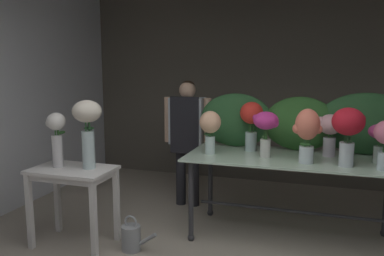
{
  "coord_description": "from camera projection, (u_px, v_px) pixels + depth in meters",
  "views": [
    {
      "loc": [
        0.74,
        -2.15,
        1.75
      ],
      "look_at": [
        -0.45,
        1.49,
        1.13
      ],
      "focal_mm": 37.78,
      "sensor_mm": 36.0,
      "label": 1
    }
  ],
  "objects": [
    {
      "name": "display_table_glass",
      "position": [
        291.0,
        169.0,
        3.97
      ],
      "size": [
        2.04,
        0.92,
        0.84
      ],
      "color": "#B7D7BD",
      "rests_on": "ground"
    },
    {
      "name": "vase_peach_hydrangea",
      "position": [
        210.0,
        127.0,
        4.04
      ],
      "size": [
        0.22,
        0.22,
        0.44
      ],
      "color": "silver",
      "rests_on": "display_table_glass"
    },
    {
      "name": "vase_fuchsia_carnations",
      "position": [
        380.0,
        137.0,
        3.67
      ],
      "size": [
        0.23,
        0.21,
        0.36
      ],
      "color": "silver",
      "rests_on": "display_table_glass"
    },
    {
      "name": "foliage_backdrop",
      "position": [
        304.0,
        123.0,
        4.19
      ],
      "size": [
        2.2,
        0.28,
        0.62
      ],
      "color": "#28562D",
      "rests_on": "display_table_glass"
    },
    {
      "name": "watering_can",
      "position": [
        132.0,
        237.0,
        3.8
      ],
      "size": [
        0.35,
        0.18,
        0.34
      ],
      "color": "#999EA3",
      "rests_on": "ground"
    },
    {
      "name": "wall_left",
      "position": [
        20.0,
        91.0,
        4.94
      ],
      "size": [
        0.12,
        3.93,
        2.81
      ],
      "primitive_type": "cube",
      "color": "silver",
      "rests_on": "ground"
    },
    {
      "name": "florist",
      "position": [
        187.0,
        130.0,
        4.89
      ],
      "size": [
        0.59,
        0.24,
        1.54
      ],
      "color": "#232328",
      "rests_on": "ground"
    },
    {
      "name": "ground_plane",
      "position": [
        244.0,
        229.0,
        4.31
      ],
      "size": [
        8.39,
        8.39,
        0.0
      ],
      "primitive_type": "plane",
      "color": "#9E9384"
    },
    {
      "name": "vase_magenta_snapdragons",
      "position": [
        266.0,
        126.0,
        3.9
      ],
      "size": [
        0.26,
        0.24,
        0.45
      ],
      "color": "silver",
      "rests_on": "display_table_glass"
    },
    {
      "name": "vase_blush_roses",
      "position": [
        330.0,
        130.0,
        3.94
      ],
      "size": [
        0.29,
        0.23,
        0.42
      ],
      "color": "silver",
      "rests_on": "display_table_glass"
    },
    {
      "name": "side_table_white",
      "position": [
        73.0,
        180.0,
        3.85
      ],
      "size": [
        0.77,
        0.5,
        0.76
      ],
      "color": "white",
      "rests_on": "ground"
    },
    {
      "name": "vase_coral_dahlias",
      "position": [
        307.0,
        131.0,
        3.67
      ],
      "size": [
        0.27,
        0.22,
        0.5
      ],
      "color": "silver",
      "rests_on": "display_table_glass"
    },
    {
      "name": "vase_cream_lisianthus_tall",
      "position": [
        87.0,
        125.0,
        3.76
      ],
      "size": [
        0.27,
        0.27,
        0.65
      ],
      "color": "silver",
      "rests_on": "side_table_white"
    },
    {
      "name": "wall_back",
      "position": [
        271.0,
        87.0,
        5.88
      ],
      "size": [
        5.6,
        0.12,
        2.81
      ],
      "primitive_type": "cube",
      "color": "#5B564C",
      "rests_on": "ground"
    },
    {
      "name": "vase_crimson_tulips",
      "position": [
        348.0,
        128.0,
        3.54
      ],
      "size": [
        0.28,
        0.28,
        0.53
      ],
      "color": "silver",
      "rests_on": "display_table_glass"
    },
    {
      "name": "vase_scarlet_ranunculus",
      "position": [
        251.0,
        120.0,
        4.19
      ],
      "size": [
        0.25,
        0.24,
        0.51
      ],
      "color": "silver",
      "rests_on": "display_table_glass"
    },
    {
      "name": "vase_white_roses_tall",
      "position": [
        57.0,
        135.0,
        3.83
      ],
      "size": [
        0.18,
        0.18,
        0.53
      ],
      "color": "silver",
      "rests_on": "side_table_white"
    }
  ]
}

